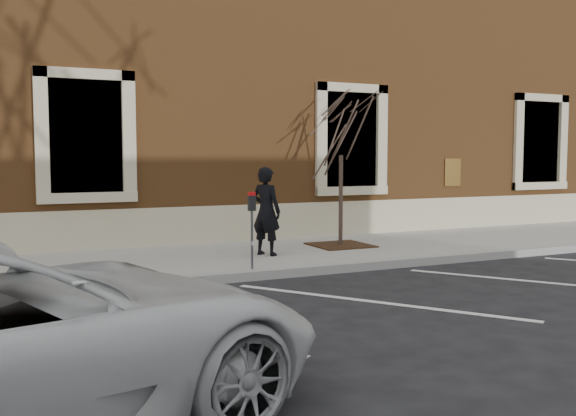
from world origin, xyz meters
TOP-DOWN VIEW (x-y plane):
  - ground at (0.00, 0.00)m, footprint 120.00×120.00m
  - sidewalk_near at (0.00, 1.75)m, footprint 40.00×3.50m
  - curb_near at (0.00, -0.05)m, footprint 40.00×0.12m
  - parking_stripes at (0.00, -2.20)m, footprint 28.00×4.40m
  - building_civic at (0.00, 7.74)m, footprint 40.00×8.62m
  - man at (-0.06, 1.43)m, footprint 0.66×0.72m
  - parking_meter at (-0.87, 0.14)m, footprint 0.12×0.09m
  - tree_grate at (1.83, 1.94)m, footprint 1.15×1.15m
  - sapling at (1.83, 1.94)m, footprint 2.05×2.05m

SIDE VIEW (x-z plane):
  - ground at x=0.00m, z-range 0.00..0.00m
  - parking_stripes at x=0.00m, z-range 0.00..0.01m
  - sidewalk_near at x=0.00m, z-range 0.00..0.15m
  - curb_near at x=0.00m, z-range 0.00..0.15m
  - tree_grate at x=1.83m, z-range 0.15..0.18m
  - man at x=-0.06m, z-range 0.15..1.81m
  - parking_meter at x=-0.87m, z-range 0.40..1.67m
  - sapling at x=1.83m, z-range 0.83..4.25m
  - building_civic at x=0.00m, z-range 0.00..8.00m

